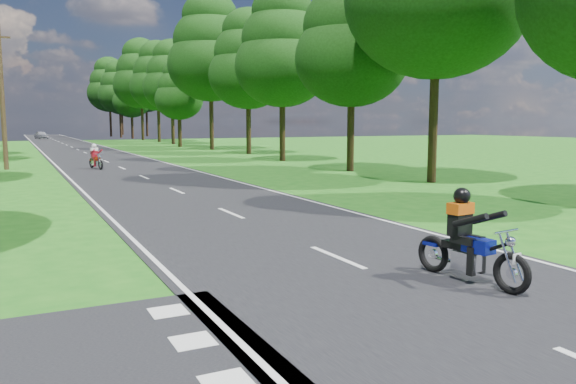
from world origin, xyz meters
TOP-DOWN VIEW (x-y plane):
  - ground at (0.00, 0.00)m, footprint 160.00×160.00m
  - main_road at (0.00, 50.00)m, footprint 7.00×140.00m
  - road_markings at (-0.14, 48.13)m, footprint 7.40×140.00m
  - treeline at (1.43, 60.06)m, footprint 40.00×115.35m
  - telegraph_pole at (-6.00, 28.00)m, footprint 1.20×0.26m
  - rider_near_blue at (1.08, -0.46)m, footprint 0.89×1.96m
  - rider_far_red at (-1.43, 26.02)m, footprint 0.92×1.80m
  - distant_car at (-1.49, 88.26)m, footprint 2.19×3.85m

SIDE VIEW (x-z plane):
  - ground at x=0.00m, z-range 0.00..0.00m
  - main_road at x=0.00m, z-range 0.00..0.02m
  - road_markings at x=-0.14m, z-range 0.02..0.03m
  - distant_car at x=-1.49m, z-range 0.02..1.25m
  - rider_far_red at x=-1.43m, z-range 0.02..1.45m
  - rider_near_blue at x=1.08m, z-range 0.02..1.60m
  - telegraph_pole at x=-6.00m, z-range 0.07..8.07m
  - treeline at x=1.43m, z-range 0.86..15.65m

